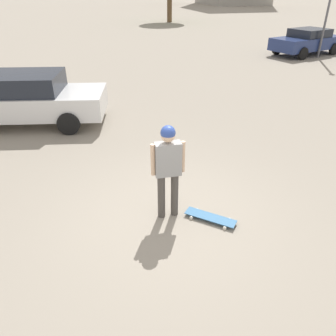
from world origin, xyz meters
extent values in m
plane|color=gray|center=(0.00, 0.00, 0.00)|extent=(220.00, 220.00, 0.00)
cylinder|color=#4C4742|center=(0.00, -0.12, 0.43)|extent=(0.13, 0.13, 0.86)
cylinder|color=#4C4742|center=(0.00, 0.12, 0.43)|extent=(0.13, 0.13, 0.86)
cube|color=#999999|center=(0.00, 0.00, 1.16)|extent=(0.22, 0.45, 0.59)
cylinder|color=beige|center=(-0.01, -0.26, 1.17)|extent=(0.07, 0.07, 0.56)
cylinder|color=beige|center=(0.01, 0.26, 1.17)|extent=(0.07, 0.07, 0.56)
sphere|color=beige|center=(0.00, 0.00, 1.59)|extent=(0.23, 0.23, 0.23)
sphere|color=#2D4799|center=(0.00, 0.00, 1.63)|extent=(0.24, 0.24, 0.24)
cube|color=#336693|center=(0.34, 0.69, 0.07)|extent=(0.79, 0.84, 0.01)
cylinder|color=silver|center=(0.23, 0.37, 0.03)|extent=(0.06, 0.07, 0.06)
cylinder|color=silver|center=(0.03, 0.55, 0.03)|extent=(0.06, 0.07, 0.06)
cylinder|color=silver|center=(0.65, 0.84, 0.03)|extent=(0.06, 0.07, 0.06)
cylinder|color=silver|center=(0.45, 1.01, 0.03)|extent=(0.06, 0.07, 0.06)
cube|color=silver|center=(-5.46, -3.00, 0.64)|extent=(2.72, 5.04, 0.65)
cube|color=#1E232D|center=(-5.44, -2.88, 1.23)|extent=(2.02, 2.43, 0.52)
cylinder|color=black|center=(-4.28, -1.73, 0.31)|extent=(0.32, 0.65, 0.62)
cylinder|color=black|center=(-6.05, -1.37, 0.31)|extent=(0.32, 0.65, 0.62)
cube|color=navy|center=(-12.96, 11.83, 0.66)|extent=(3.07, 4.81, 0.67)
cube|color=#1E232D|center=(-12.99, 11.93, 1.22)|extent=(2.17, 2.41, 0.44)
cylinder|color=black|center=(-11.67, 10.77, 0.33)|extent=(0.38, 0.69, 0.66)
cylinder|color=black|center=(-13.43, 10.23, 0.33)|extent=(0.38, 0.69, 0.66)
cylinder|color=black|center=(-12.48, 13.42, 0.33)|extent=(0.38, 0.69, 0.66)
cylinder|color=black|center=(-14.24, 12.88, 0.33)|extent=(0.38, 0.69, 0.66)
cylinder|color=brown|center=(-33.35, 8.93, 1.57)|extent=(0.53, 0.53, 3.15)
cylinder|color=#59595E|center=(-11.95, 12.01, 2.70)|extent=(0.12, 0.12, 5.40)
camera|label=1|loc=(4.65, -1.22, 3.70)|focal=35.00mm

